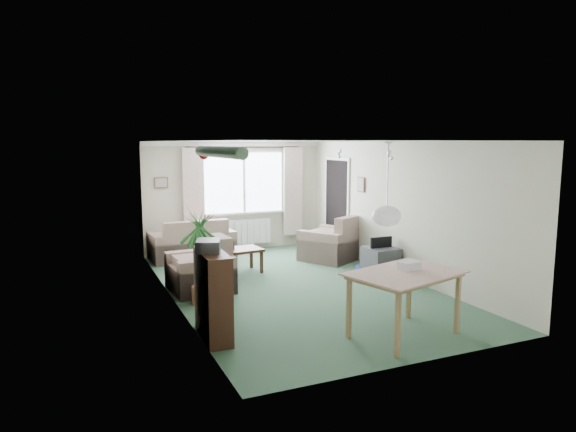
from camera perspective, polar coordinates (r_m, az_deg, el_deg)
name	(u,v)px	position (r m, az deg, el deg)	size (l,w,h in m)	color
ground	(295,287)	(8.62, 0.80, -7.85)	(6.50, 6.50, 0.00)	#32543D
window	(244,183)	(11.40, -4.95, 3.73)	(1.80, 0.03, 1.30)	white
curtain_rod	(244,147)	(11.29, -4.86, 7.60)	(2.60, 0.03, 0.03)	black
curtain_left	(194,195)	(11.01, -10.45, 2.26)	(0.45, 0.08, 2.00)	beige
curtain_right	(293,191)	(11.74, 0.56, 2.76)	(0.45, 0.08, 2.00)	beige
radiator	(245,232)	(11.50, -4.81, -1.76)	(1.20, 0.10, 0.55)	white
doorway	(337,206)	(11.22, 5.45, 1.08)	(0.03, 0.95, 2.00)	black
pendant_lamp	(387,216)	(6.43, 10.91, -0.02)	(0.36, 0.36, 0.36)	white
tinsel_garland	(218,152)	(5.46, -7.74, 7.05)	(1.60, 1.60, 0.12)	#196626
bauble_cluster_a	(339,151)	(9.67, 5.71, 7.19)	(0.20, 0.20, 0.20)	silver
bauble_cluster_b	(390,152)	(8.81, 11.26, 6.98)	(0.20, 0.20, 0.20)	silver
wall_picture_back	(161,183)	(10.96, -13.92, 3.60)	(0.28, 0.03, 0.22)	brown
wall_picture_right	(361,185)	(10.31, 8.16, 3.48)	(0.03, 0.24, 0.30)	brown
sofa	(192,239)	(10.74, -10.65, -2.50)	(1.67, 0.88, 0.83)	beige
armchair_corner	(330,238)	(10.49, 4.71, -2.41)	(1.02, 0.97, 0.91)	#BCB18E
armchair_left	(200,264)	(8.41, -9.77, -5.31)	(0.97, 0.92, 0.87)	#B8AF8B
coffee_table	(234,261)	(9.47, -6.01, -5.02)	(1.00, 0.55, 0.45)	black
photo_frame	(231,245)	(9.38, -6.31, -3.25)	(0.12, 0.02, 0.16)	#4B3B27
bookshelf	(213,295)	(6.38, -8.35, -8.69)	(0.29, 0.88, 1.08)	black
hifi_box	(208,246)	(6.27, -8.84, -3.27)	(0.28, 0.35, 0.14)	#333338
houseplant	(201,256)	(7.67, -9.69, -4.45)	(0.62, 0.62, 1.44)	#1D5621
dining_table	(404,305)	(6.57, 12.77, -9.61)	(1.27, 0.84, 0.79)	#A7775B
gift_box	(409,266)	(6.59, 13.32, -5.45)	(0.25, 0.18, 0.12)	white
tv_cube	(381,262)	(9.38, 10.27, -5.02)	(0.52, 0.57, 0.52)	#35363A
pet_bed	(370,270)	(9.63, 9.05, -5.90)	(0.53, 0.53, 0.11)	navy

